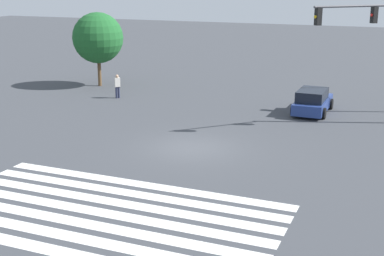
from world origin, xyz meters
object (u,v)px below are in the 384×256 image
at_px(traffic_signal_mast, 373,39).
at_px(car_1, 313,101).
at_px(pedestrian, 117,85).
at_px(tree_corner_b, 98,38).

xyz_separation_m(traffic_signal_mast, car_1, (-3.22, 1.87, -4.04)).
distance_m(pedestrian, tree_corner_b, 5.41).
xyz_separation_m(car_1, tree_corner_b, (-16.28, 2.43, 2.88)).
bearing_deg(car_1, pedestrian, 94.28).
relative_size(pedestrian, tree_corner_b, 0.29).
relative_size(car_1, tree_corner_b, 0.77).
height_order(traffic_signal_mast, car_1, traffic_signal_mast).
relative_size(car_1, pedestrian, 2.64).
bearing_deg(traffic_signal_mast, tree_corner_b, -57.43).
distance_m(traffic_signal_mast, pedestrian, 16.60).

